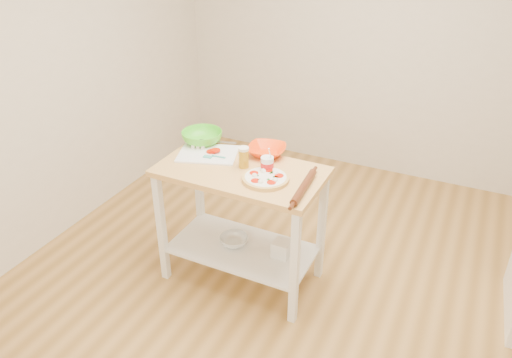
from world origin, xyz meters
The scene contains 13 objects.
room_shell centered at (0.00, 0.00, 1.35)m, with size 4.04×4.54×2.74m.
prep_island centered at (-0.38, 0.13, 0.64)m, with size 1.10×0.61×0.90m.
pizza centered at (-0.17, 0.07, 0.92)m, with size 0.30×0.30×0.05m.
cutting_board centered at (-0.69, 0.23, 0.91)m, with size 0.47×0.41×0.04m.
spatula centered at (-0.62, 0.18, 0.92)m, with size 0.15×0.06×0.01m.
knife centered at (-0.74, 0.39, 0.92)m, with size 0.26×0.10×0.01m.
orange_bowl centered at (-0.32, 0.40, 0.93)m, with size 0.26×0.26×0.06m, color #FF420A.
green_bowl centered at (-0.82, 0.37, 0.95)m, with size 0.29×0.29×0.09m, color #4ED027.
beer_pint centered at (-0.38, 0.17, 0.97)m, with size 0.07×0.07×0.14m.
yogurt_tub centered at (-0.21, 0.18, 0.95)m, with size 0.09×0.09×0.18m.
rolling_pin centered at (0.09, 0.05, 0.92)m, with size 0.05×0.05×0.41m, color #5B2A14.
shelf_glass_bowl centered at (-0.45, 0.14, 0.29)m, with size 0.20×0.20×0.06m, color silver.
shelf_bin centered at (-0.09, 0.17, 0.32)m, with size 0.12×0.12×0.12m, color white.
Camera 1 is at (0.95, -2.44, 2.44)m, focal length 35.00 mm.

